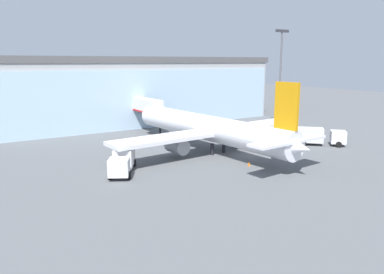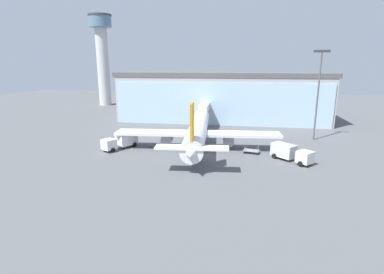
% 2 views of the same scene
% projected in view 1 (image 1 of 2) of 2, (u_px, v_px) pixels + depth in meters
% --- Properties ---
extents(ground, '(240.00, 240.00, 0.00)m').
position_uv_depth(ground, '(244.00, 156.00, 51.44)').
color(ground, '#545659').
extents(terminal_building, '(59.42, 16.89, 13.74)m').
position_uv_depth(terminal_building, '(139.00, 90.00, 79.44)').
color(terminal_building, '#A4A4A4').
rests_on(terminal_building, ground).
extents(jet_bridge, '(2.66, 11.61, 6.13)m').
position_uv_depth(jet_bridge, '(143.00, 106.00, 69.61)').
color(jet_bridge, silver).
rests_on(jet_bridge, ground).
extents(apron_light_mast, '(3.20, 0.40, 18.82)m').
position_uv_depth(apron_light_mast, '(280.00, 70.00, 73.30)').
color(apron_light_mast, '#59595E').
rests_on(apron_light_mast, ground).
extents(airplane, '(31.85, 35.20, 10.57)m').
position_uv_depth(airplane, '(209.00, 129.00, 53.83)').
color(airplane, silver).
rests_on(airplane, ground).
extents(catering_truck, '(5.48, 7.44, 2.65)m').
position_uv_depth(catering_truck, '(123.00, 160.00, 43.97)').
color(catering_truck, silver).
rests_on(catering_truck, ground).
extents(fuel_truck, '(6.79, 6.64, 2.65)m').
position_uv_depth(fuel_truck, '(319.00, 136.00, 58.13)').
color(fuel_truck, silver).
rests_on(fuel_truck, ground).
extents(baggage_cart, '(3.07, 2.14, 1.50)m').
position_uv_depth(baggage_cart, '(273.00, 143.00, 57.86)').
color(baggage_cart, gray).
rests_on(baggage_cart, ground).
extents(safety_cone_nose, '(0.36, 0.36, 0.55)m').
position_uv_depth(safety_cone_nose, '(249.00, 164.00, 46.69)').
color(safety_cone_nose, orange).
rests_on(safety_cone_nose, ground).
extents(safety_cone_wingtip, '(0.36, 0.36, 0.55)m').
position_uv_depth(safety_cone_wingtip, '(122.00, 160.00, 48.72)').
color(safety_cone_wingtip, orange).
rests_on(safety_cone_wingtip, ground).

